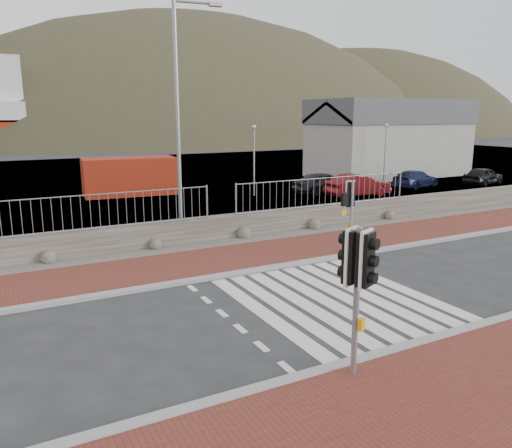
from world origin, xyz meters
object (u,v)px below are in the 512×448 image
traffic_signal_far (351,201)px  car_c (415,179)px  car_b (358,185)px  car_a (323,183)px  car_e (483,176)px  streetlight (181,109)px  traffic_signal_near (358,271)px  shipping_container (129,176)px

traffic_signal_far → car_c: size_ratio=0.66×
car_c → car_b: bearing=87.8°
traffic_signal_far → car_c: bearing=-140.3°
car_c → car_a: bearing=70.3°
traffic_signal_far → car_a: 13.36m
car_c → car_e: (5.08, -1.18, 0.04)m
car_b → car_c: car_b is taller
car_e → car_a: bearing=69.3°
streetlight → car_c: (18.14, 5.89, -4.35)m
traffic_signal_far → streetlight: bearing=-45.5°
traffic_signal_far → car_e: (18.93, 9.43, -1.24)m
car_a → traffic_signal_near: bearing=146.4°
shipping_container → car_b: size_ratio=1.33×
car_a → traffic_signal_far: bearing=148.8°
traffic_signal_far → car_a: traffic_signal_far is taller
traffic_signal_near → traffic_signal_far: 8.50m
car_a → car_b: bearing=-149.0°
streetlight → car_c: size_ratio=2.25×
traffic_signal_near → car_a: traffic_signal_near is taller
car_b → traffic_signal_near: bearing=141.1°
streetlight → car_b: streetlight is taller
traffic_signal_far → streetlight: streetlight is taller
traffic_signal_far → car_e: bearing=-151.3°
traffic_signal_far → car_b: (8.10, 9.44, -1.18)m
car_a → car_c: car_a is taller
car_a → car_e: bearing=-98.6°
car_c → car_e: size_ratio=1.10×
car_e → traffic_signal_near: bearing=112.1°
car_b → car_e: size_ratio=1.13×
car_c → car_e: car_e is taller
traffic_signal_far → shipping_container: (-3.48, 16.43, -0.73)m
streetlight → car_e: size_ratio=2.48×
car_c → car_e: 5.21m
traffic_signal_near → car_b: (13.32, 16.14, -1.37)m
traffic_signal_near → car_a: 21.82m
traffic_signal_near → shipping_container: (1.74, 23.13, -0.93)m
shipping_container → car_e: size_ratio=1.51×
streetlight → car_c: 19.56m
shipping_container → car_c: bearing=-13.9°
car_a → car_c: 6.91m
streetlight → car_a: bearing=38.1°
shipping_container → car_c: shipping_container is taller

